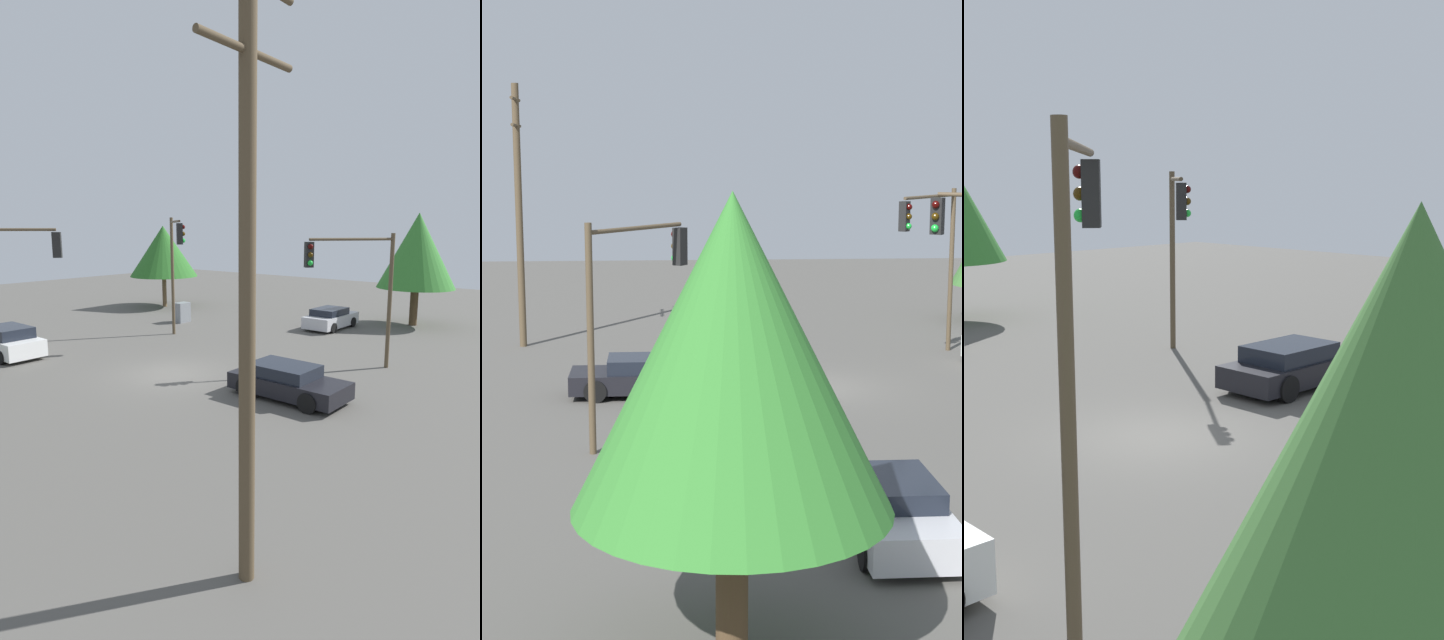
{
  "view_description": "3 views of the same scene",
  "coord_description": "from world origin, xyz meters",
  "views": [
    {
      "loc": [
        -14.02,
        -15.3,
        6.14
      ],
      "look_at": [
        3.33,
        -1.1,
        2.0
      ],
      "focal_mm": 28.0,
      "sensor_mm": 36.0,
      "label": 1
    },
    {
      "loc": [
        31.24,
        -5.08,
        7.59
      ],
      "look_at": [
        1.56,
        -3.02,
        2.56
      ],
      "focal_mm": 55.0,
      "sensor_mm": 36.0,
      "label": 2
    },
    {
      "loc": [
        -12.95,
        11.33,
        5.68
      ],
      "look_at": [
        1.32,
        -2.78,
        2.14
      ],
      "focal_mm": 45.0,
      "sensor_mm": 36.0,
      "label": 3
    }
  ],
  "objects": [
    {
      "name": "sedan_silver",
      "position": [
        13.08,
        -0.38,
        0.63
      ],
      "size": [
        4.02,
        1.92,
        1.28
      ],
      "rotation": [
        0.0,
        0.0,
        -1.57
      ],
      "color": "silver",
      "rests_on": "ground_plane"
    },
    {
      "name": "ground_plane",
      "position": [
        0.0,
        0.0,
        0.0
      ],
      "size": [
        80.0,
        80.0,
        0.0
      ],
      "primitive_type": "plane",
      "color": "#54514C"
    },
    {
      "name": "sedan_dark",
      "position": [
        0.64,
        -5.56,
        0.62
      ],
      "size": [
        1.99,
        4.35,
        1.24
      ],
      "rotation": [
        0.0,
        0.0,
        3.14
      ],
      "color": "black",
      "rests_on": "ground_plane"
    },
    {
      "name": "traffic_signal_main",
      "position": [
        -4.56,
        5.32,
        4.36
      ],
      "size": [
        3.42,
        3.01,
        6.33
      ],
      "rotation": [
        0.0,
        0.0,
        -0.72
      ],
      "color": "brown",
      "rests_on": "ground_plane"
    },
    {
      "name": "utility_pole_tall",
      "position": [
        -7.81,
        -10.37,
        5.45
      ],
      "size": [
        2.2,
        0.28,
        10.31
      ],
      "color": "brown",
      "rests_on": "ground_plane"
    },
    {
      "name": "traffic_signal_cross",
      "position": [
        5.55,
        -5.74,
        4.08
      ],
      "size": [
        3.26,
        2.65,
        5.93
      ],
      "rotation": [
        0.0,
        0.0,
        2.47
      ],
      "color": "brown",
      "rests_on": "ground_plane"
    },
    {
      "name": "tree_far",
      "position": [
        17.36,
        -3.97,
        4.73
      ],
      "size": [
        4.79,
        4.79,
        7.09
      ],
      "color": "#4C3823",
      "rests_on": "ground_plane"
    }
  ]
}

